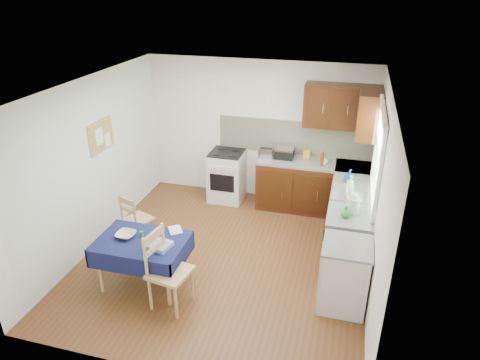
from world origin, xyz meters
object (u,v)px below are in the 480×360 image
(chair_near, at_px, (166,268))
(sandwich_press, at_px, (285,153))
(toaster, at_px, (266,153))
(chair_far, at_px, (135,218))
(kettle, at_px, (353,204))
(dining_table, at_px, (142,247))
(dish_rack, at_px, (347,195))

(chair_near, height_order, sandwich_press, sandwich_press)
(toaster, bearing_deg, chair_near, -117.20)
(toaster, height_order, sandwich_press, toaster)
(chair_far, height_order, kettle, kettle)
(dining_table, distance_m, chair_near, 0.53)
(chair_far, xyz_separation_m, chair_near, (1.01, -1.12, 0.10))
(kettle, bearing_deg, sandwich_press, 125.96)
(chair_far, distance_m, dish_rack, 3.14)
(sandwich_press, bearing_deg, chair_near, -114.32)
(dining_table, distance_m, toaster, 2.84)
(chair_near, distance_m, sandwich_press, 3.13)
(dish_rack, relative_size, kettle, 1.47)
(chair_near, bearing_deg, kettle, -48.10)
(toaster, bearing_deg, sandwich_press, 1.29)
(dining_table, bearing_deg, toaster, 61.03)
(toaster, distance_m, dish_rack, 1.81)
(chair_far, relative_size, dish_rack, 1.95)
(dining_table, relative_size, chair_near, 1.10)
(sandwich_press, xyz_separation_m, dish_rack, (1.11, -1.21, -0.06))
(sandwich_press, relative_size, dish_rack, 0.71)
(dining_table, distance_m, chair_far, 1.02)
(chair_near, bearing_deg, dining_table, 69.39)
(toaster, xyz_separation_m, kettle, (1.50, -1.55, 0.04))
(toaster, height_order, dish_rack, dish_rack)
(sandwich_press, bearing_deg, kettle, -61.14)
(dining_table, height_order, chair_near, chair_near)
(toaster, distance_m, kettle, 2.15)
(dining_table, relative_size, kettle, 3.89)
(dining_table, distance_m, dish_rack, 2.91)
(chair_far, relative_size, kettle, 2.87)
(toaster, bearing_deg, kettle, -61.20)
(chair_near, xyz_separation_m, kettle, (2.11, 1.32, 0.48))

